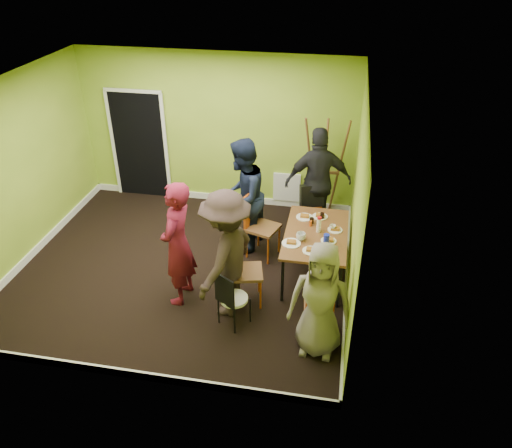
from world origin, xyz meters
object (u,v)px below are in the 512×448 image
(chair_bentwood, at_px, (231,297))
(person_front_end, at_px, (320,301))
(dining_table, at_px, (316,236))
(thermos, at_px, (319,225))
(person_standing, at_px, (178,244))
(chair_left_far, at_px, (258,221))
(chair_front_end, at_px, (319,304))
(chair_back_end, at_px, (312,202))
(chair_left_near, at_px, (240,266))
(person_back_end, at_px, (318,182))
(orange_bottle, at_px, (311,223))
(easel, at_px, (325,170))
(person_left_far, at_px, (242,197))
(blue_bottle, at_px, (326,240))
(person_left_near, at_px, (226,255))

(chair_bentwood, xyz_separation_m, person_front_end, (1.15, -0.24, 0.31))
(dining_table, xyz_separation_m, thermos, (0.03, 0.05, 0.16))
(dining_table, height_order, person_standing, person_standing)
(chair_left_far, bearing_deg, chair_front_end, 51.14)
(thermos, bearing_deg, chair_back_end, 99.47)
(thermos, xyz_separation_m, person_front_end, (0.14, -1.58, -0.08))
(dining_table, xyz_separation_m, chair_front_end, (0.16, -1.29, -0.18))
(chair_left_near, height_order, chair_bentwood, chair_left_near)
(person_back_end, xyz_separation_m, person_front_end, (0.25, -2.82, -0.16))
(chair_back_end, xyz_separation_m, chair_bentwood, (-0.83, -2.39, -0.20))
(orange_bottle, bearing_deg, thermos, -46.58)
(dining_table, distance_m, chair_bentwood, 1.65)
(orange_bottle, bearing_deg, chair_front_end, -80.03)
(chair_left_far, relative_size, person_front_end, 0.70)
(chair_left_near, bearing_deg, person_back_end, 143.65)
(chair_left_far, relative_size, orange_bottle, 12.74)
(chair_back_end, height_order, thermos, thermos)
(chair_left_near, relative_size, easel, 0.56)
(dining_table, distance_m, orange_bottle, 0.23)
(person_left_far, bearing_deg, easel, 144.77)
(thermos, height_order, person_standing, person_standing)
(blue_bottle, bearing_deg, chair_front_end, -89.95)
(chair_left_near, bearing_deg, orange_bottle, 125.22)
(chair_left_far, bearing_deg, orange_bottle, 92.74)
(person_left_near, xyz_separation_m, person_front_end, (1.26, -0.53, -0.14))
(dining_table, height_order, person_front_end, person_front_end)
(chair_left_near, bearing_deg, chair_back_end, 143.27)
(blue_bottle, relative_size, person_standing, 0.10)
(chair_left_far, distance_m, orange_bottle, 0.88)
(chair_back_end, relative_size, person_left_near, 0.52)
(chair_left_far, bearing_deg, easel, 164.12)
(person_standing, bearing_deg, orange_bottle, 124.78)
(dining_table, bearing_deg, person_left_near, -137.51)
(blue_bottle, height_order, person_standing, person_standing)
(orange_bottle, height_order, person_front_end, person_front_end)
(person_front_end, bearing_deg, chair_back_end, 102.00)
(person_back_end, height_order, person_front_end, person_back_end)
(person_left_far, bearing_deg, person_standing, -13.71)
(chair_front_end, relative_size, orange_bottle, 10.68)
(easel, xyz_separation_m, orange_bottle, (-0.09, -1.58, -0.15))
(chair_front_end, xyz_separation_m, thermos, (-0.13, 1.34, 0.34))
(dining_table, bearing_deg, orange_bottle, 119.55)
(orange_bottle, relative_size, person_left_near, 0.05)
(orange_bottle, height_order, person_left_near, person_left_near)
(person_left_far, bearing_deg, person_back_end, 132.63)
(chair_front_end, relative_size, person_back_end, 0.49)
(chair_left_near, bearing_deg, person_left_far, 176.75)
(chair_bentwood, bearing_deg, blue_bottle, 73.24)
(chair_front_end, height_order, blue_bottle, blue_bottle)
(person_standing, xyz_separation_m, person_left_far, (0.59, 1.41, 0.03))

